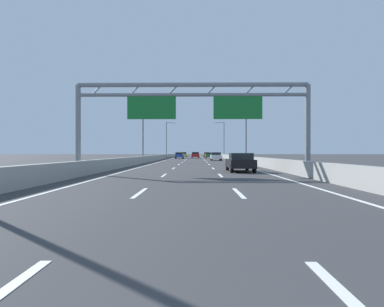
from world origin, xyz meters
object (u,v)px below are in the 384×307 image
at_px(streetlamp_left_far, 167,137).
at_px(orange_car, 207,154).
at_px(streetlamp_right_mid, 244,126).
at_px(green_car, 209,155).
at_px(blue_car, 179,155).
at_px(sign_gantry, 193,104).
at_px(streetlamp_right_far, 223,137).
at_px(streetlamp_left_mid, 145,126).
at_px(red_car, 195,155).
at_px(yellow_car, 184,154).
at_px(black_car, 240,162).
at_px(white_car, 216,156).

relative_size(streetlamp_left_far, orange_car, 2.15).
relative_size(streetlamp_right_mid, green_car, 2.24).
height_order(streetlamp_right_mid, blue_car, streetlamp_right_mid).
distance_m(sign_gantry, streetlamp_right_far, 65.19).
height_order(sign_gantry, streetlamp_left_mid, streetlamp_left_mid).
distance_m(orange_car, red_car, 24.12).
bearing_deg(streetlamp_left_far, blue_car, -72.58).
height_order(sign_gantry, streetlamp_right_mid, streetlamp_right_mid).
bearing_deg(orange_car, yellow_car, -169.35).
distance_m(black_car, red_car, 55.24).
height_order(streetlamp_left_mid, blue_car, streetlamp_left_mid).
distance_m(blue_car, red_car, 6.12).
bearing_deg(white_car, streetlamp_right_mid, -67.64).
relative_size(streetlamp_left_mid, streetlamp_right_mid, 1.00).
relative_size(streetlamp_left_far, streetlamp_right_far, 1.00).
height_order(sign_gantry, streetlamp_right_far, streetlamp_right_far).
relative_size(sign_gantry, streetlamp_right_far, 1.73).
height_order(streetlamp_right_mid, black_car, streetlamp_right_mid).
bearing_deg(sign_gantry, red_car, 89.94).
bearing_deg(green_car, yellow_car, 109.85).
bearing_deg(streetlamp_right_far, black_car, -93.52).
height_order(streetlamp_left_mid, streetlamp_right_far, same).
bearing_deg(streetlamp_left_far, streetlamp_left_mid, -90.00).
bearing_deg(red_car, sign_gantry, -90.06).
bearing_deg(streetlamp_left_mid, orange_car, 78.66).
bearing_deg(red_car, streetlamp_left_mid, -103.63).
bearing_deg(yellow_car, streetlamp_left_far, -104.47).
height_order(streetlamp_left_mid, streetlamp_left_far, same).
bearing_deg(yellow_car, white_car, -80.65).
bearing_deg(streetlamp_left_mid, sign_gantry, -73.97).
xyz_separation_m(streetlamp_left_mid, streetlamp_right_mid, (14.93, 0.00, 0.00)).
bearing_deg(sign_gantry, black_car, 30.99).
distance_m(streetlamp_left_far, blue_car, 13.79).
bearing_deg(streetlamp_right_far, streetlamp_left_far, 180.00).
bearing_deg(red_car, black_car, -86.34).
height_order(streetlamp_right_far, orange_car, streetlamp_right_far).
relative_size(blue_car, yellow_car, 0.96).
bearing_deg(streetlamp_right_mid, sign_gantry, -105.89).
bearing_deg(green_car, streetlamp_left_mid, -107.88).
bearing_deg(sign_gantry, white_car, 83.92).
height_order(yellow_car, orange_car, yellow_car).
height_order(streetlamp_right_mid, orange_car, streetlamp_right_mid).
xyz_separation_m(streetlamp_left_far, black_car, (11.08, -62.61, -4.67)).
bearing_deg(streetlamp_left_far, orange_car, 56.02).
xyz_separation_m(streetlamp_left_mid, yellow_car, (3.88, 53.69, -4.65)).
xyz_separation_m(blue_car, white_car, (7.35, -17.29, 0.01)).
xyz_separation_m(blue_car, yellow_car, (-0.01, 27.42, 0.01)).
relative_size(streetlamp_right_mid, red_car, 2.06).
distance_m(streetlamp_left_far, red_car, 11.60).
bearing_deg(streetlamp_right_mid, yellow_car, 101.63).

